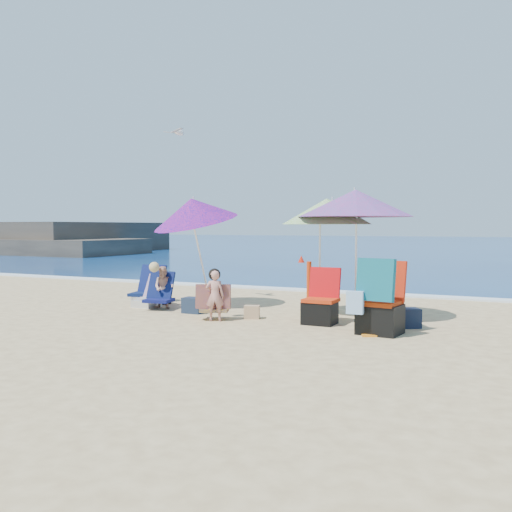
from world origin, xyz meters
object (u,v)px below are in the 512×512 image
at_px(camp_chair_left, 321,307).
at_px(seagull, 179,133).
at_px(umbrella_blue, 194,211).
at_px(furled_umbrella, 307,284).
at_px(chair_navy, 149,293).
at_px(person_center, 214,296).
at_px(person_left, 162,287).
at_px(camp_chair_right, 379,307).
at_px(umbrella_turquoise, 355,203).
at_px(chair_rainbow, 149,298).
at_px(umbrella_striped, 327,211).

bearing_deg(camp_chair_left, seagull, 158.90).
bearing_deg(umbrella_blue, seagull, 140.55).
bearing_deg(furled_umbrella, seagull, 162.75).
bearing_deg(seagull, chair_navy, -122.92).
bearing_deg(seagull, person_center, -44.09).
bearing_deg(person_center, person_left, 155.03).
bearing_deg(camp_chair_left, camp_chair_right, -23.80).
height_order(umbrella_turquoise, chair_navy, umbrella_turquoise).
relative_size(chair_navy, person_center, 0.93).
bearing_deg(furled_umbrella, person_left, -177.88).
distance_m(person_left, seagull, 3.48).
height_order(furled_umbrella, chair_navy, furled_umbrella).
distance_m(chair_rainbow, person_center, 2.23).
bearing_deg(umbrella_striped, furled_umbrella, -108.30).
height_order(chair_rainbow, person_center, person_center).
bearing_deg(furled_umbrella, chair_navy, 173.18).
bearing_deg(person_center, camp_chair_left, 14.45).
bearing_deg(umbrella_turquoise, camp_chair_right, -59.79).
xyz_separation_m(umbrella_blue, person_left, (-0.40, -0.54, -1.53)).
distance_m(chair_rainbow, camp_chair_left, 3.86).
distance_m(chair_navy, person_center, 2.73).
bearing_deg(camp_chair_right, person_left, 170.21).
height_order(camp_chair_left, person_center, camp_chair_left).
relative_size(umbrella_striped, chair_navy, 2.64).
relative_size(person_center, seagull, 1.42).
distance_m(umbrella_turquoise, person_left, 4.16).
relative_size(umbrella_turquoise, umbrella_blue, 0.97).
relative_size(umbrella_turquoise, chair_navy, 2.81).
relative_size(person_left, seagull, 1.50).
relative_size(camp_chair_right, seagull, 1.87).
bearing_deg(person_left, seagull, 107.10).
height_order(camp_chair_right, person_left, camp_chair_right).
bearing_deg(umbrella_turquoise, umbrella_blue, 179.04).
relative_size(umbrella_striped, furled_umbrella, 1.94).
height_order(umbrella_blue, camp_chair_right, umbrella_blue).
bearing_deg(person_left, umbrella_blue, 53.86).
relative_size(chair_rainbow, camp_chair_left, 0.69).
bearing_deg(seagull, umbrella_blue, -39.45).
distance_m(umbrella_turquoise, umbrella_blue, 3.40).
distance_m(chair_rainbow, seagull, 3.67).
xyz_separation_m(umbrella_turquoise, person_left, (-3.80, -0.49, -1.63)).
distance_m(umbrella_turquoise, seagull, 4.52).
bearing_deg(umbrella_turquoise, umbrella_striped, 165.58).
relative_size(person_center, person_left, 0.94).
distance_m(person_center, seagull, 4.28).
bearing_deg(umbrella_striped, person_left, -168.77).
bearing_deg(seagull, furled_umbrella, -17.25).
height_order(chair_rainbow, camp_chair_right, camp_chair_right).
bearing_deg(umbrella_turquoise, seagull, 170.72).
bearing_deg(umbrella_blue, chair_rainbow, -151.92).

